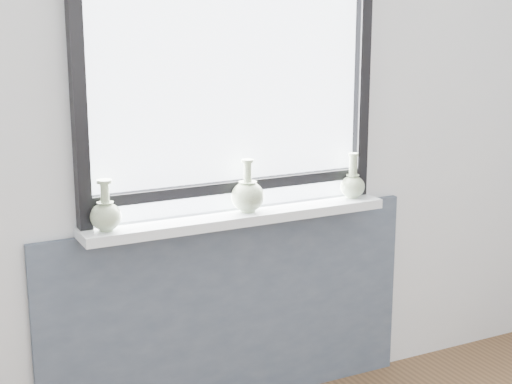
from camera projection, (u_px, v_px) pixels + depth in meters
name	position (u px, v px, depth m)	size (l,w,h in m)	color
back_wall	(227.00, 113.00, 3.21)	(3.60, 0.02, 2.60)	silver
apron_panel	(232.00, 314.00, 3.39)	(1.70, 0.03, 0.86)	#505869
windowsill	(238.00, 217.00, 3.22)	(1.32, 0.18, 0.04)	white
window	(231.00, 79.00, 3.15)	(1.30, 0.06, 1.05)	black
vase_a	(106.00, 214.00, 2.94)	(0.12, 0.12, 0.20)	#A9BF95
vase_b	(248.00, 195.00, 3.22)	(0.14, 0.14, 0.22)	#A9BF95
vase_c	(353.00, 184.00, 3.45)	(0.11, 0.11, 0.20)	#A9BF95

